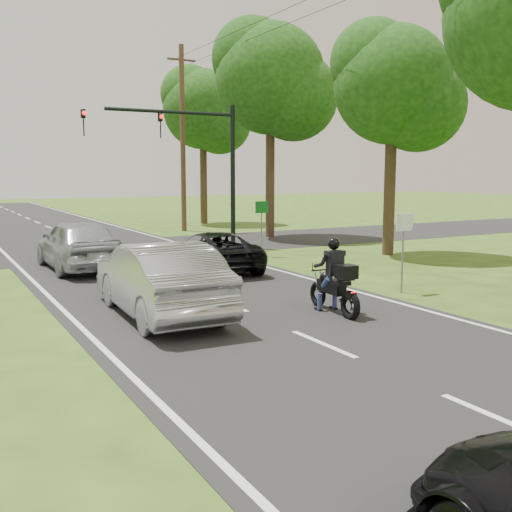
% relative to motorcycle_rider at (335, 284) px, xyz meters
% --- Properties ---
extents(ground, '(140.00, 140.00, 0.00)m').
position_rel_motorcycle_rider_xyz_m(ground, '(-1.70, -1.93, -0.69)').
color(ground, '#2F4C15').
rests_on(ground, ground).
extents(road, '(8.00, 100.00, 0.01)m').
position_rel_motorcycle_rider_xyz_m(road, '(-1.70, 8.07, -0.69)').
color(road, black).
rests_on(road, ground).
extents(cross_road, '(60.00, 7.00, 0.01)m').
position_rel_motorcycle_rider_xyz_m(cross_road, '(-1.70, 14.07, -0.69)').
color(cross_road, black).
rests_on(cross_road, ground).
extents(motorcycle_rider, '(0.59, 2.05, 1.76)m').
position_rel_motorcycle_rider_xyz_m(motorcycle_rider, '(0.00, 0.00, 0.00)').
color(motorcycle_rider, black).
rests_on(motorcycle_rider, ground).
extents(dark_suv, '(2.51, 4.76, 1.28)m').
position_rel_motorcycle_rider_xyz_m(dark_suv, '(0.14, 6.92, -0.04)').
color(dark_suv, black).
rests_on(dark_suv, road).
extents(silver_sedan, '(1.96, 5.13, 1.67)m').
position_rel_motorcycle_rider_xyz_m(silver_sedan, '(-3.59, 1.70, 0.15)').
color(silver_sedan, '#ADACB1').
rests_on(silver_sedan, road).
extents(silver_suv, '(2.10, 5.02, 1.70)m').
position_rel_motorcycle_rider_xyz_m(silver_suv, '(-3.70, 9.22, 0.17)').
color(silver_suv, '#A8ACB0').
rests_on(silver_suv, road).
extents(traffic_signal, '(6.38, 0.44, 6.00)m').
position_rel_motorcycle_rider_xyz_m(traffic_signal, '(1.64, 12.06, 3.44)').
color(traffic_signal, black).
rests_on(traffic_signal, ground).
extents(utility_pole_far, '(1.60, 0.28, 10.00)m').
position_rel_motorcycle_rider_xyz_m(utility_pole_far, '(4.50, 20.07, 4.39)').
color(utility_pole_far, brown).
rests_on(utility_pole_far, ground).
extents(sign_white, '(0.55, 0.07, 2.12)m').
position_rel_motorcycle_rider_xyz_m(sign_white, '(3.00, 1.05, 0.90)').
color(sign_white, slate).
rests_on(sign_white, ground).
extents(sign_green, '(0.55, 0.07, 2.12)m').
position_rel_motorcycle_rider_xyz_m(sign_green, '(3.20, 9.05, 0.90)').
color(sign_green, slate).
rests_on(sign_green, ground).
extents(tree_row_c, '(4.80, 4.65, 8.76)m').
position_rel_motorcycle_rider_xyz_m(tree_row_c, '(8.05, 6.87, 5.54)').
color(tree_row_c, '#332316').
rests_on(tree_row_c, ground).
extents(tree_row_d, '(5.76, 5.58, 10.45)m').
position_rel_motorcycle_rider_xyz_m(tree_row_d, '(7.40, 14.82, 6.74)').
color(tree_row_d, '#332316').
rests_on(tree_row_d, ground).
extents(tree_row_e, '(5.28, 5.12, 9.61)m').
position_rel_motorcycle_rider_xyz_m(tree_row_e, '(7.78, 23.84, 6.14)').
color(tree_row_e, '#332316').
rests_on(tree_row_e, ground).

